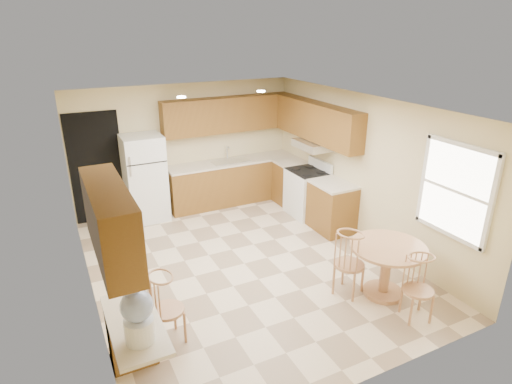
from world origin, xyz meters
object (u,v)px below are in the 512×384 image
chair_table_a (354,260)px  chair_table_b (425,286)px  chair_desk (169,306)px  refrigerator (145,178)px  dining_table (386,263)px  water_crock (138,315)px  stove (307,192)px

chair_table_a → chair_table_b: 0.94m
chair_desk → chair_table_b: bearing=62.9°
refrigerator → chair_desk: refrigerator is taller
dining_table → chair_table_a: (-0.43, 0.16, 0.08)m
chair_desk → water_crock: (-0.45, -0.71, 0.50)m
dining_table → refrigerator: bearing=120.4°
refrigerator → water_crock: refrigerator is taller
dining_table → water_crock: (-3.40, -0.38, 0.56)m
stove → chair_desk: 4.26m
refrigerator → dining_table: size_ratio=1.61×
chair_table_b → chair_table_a: bearing=-44.4°
chair_table_b → chair_desk: chair_desk is taller
refrigerator → dining_table: refrigerator is taller
stove → refrigerator: bearing=157.0°
refrigerator → chair_desk: 3.74m
dining_table → stove: bearing=79.4°
stove → chair_desk: stove is taller
chair_table_b → chair_desk: (-2.95, 1.00, 0.02)m
chair_table_a → chair_desk: (-2.52, 0.17, -0.03)m
dining_table → chair_desk: chair_desk is taller
chair_table_b → water_crock: bearing=13.3°
refrigerator → chair_table_a: size_ratio=1.75×
refrigerator → chair_table_b: 5.25m
chair_table_a → water_crock: size_ratio=1.52×
chair_table_a → water_crock: 3.05m
chair_desk → water_crock: bearing=-40.9°
stove → chair_table_a: (-0.96, -2.63, 0.11)m
chair_desk → chair_table_a: bearing=77.7°
refrigerator → stove: refrigerator is taller
refrigerator → water_crock: size_ratio=2.65×
refrigerator → chair_table_b: (2.35, -4.68, -0.30)m
chair_table_a → stove: bearing=132.8°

